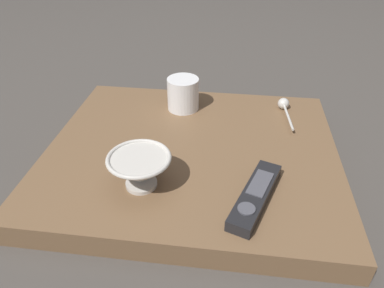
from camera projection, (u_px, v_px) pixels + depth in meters
name	position (u px, v px, depth m)	size (l,w,h in m)	color
ground_plane	(192.00, 165.00, 0.82)	(6.00, 6.00, 0.00)	#47423D
table	(192.00, 156.00, 0.81)	(0.55, 0.63, 0.05)	brown
cereal_bowl	(140.00, 169.00, 0.67)	(0.12, 0.12, 0.07)	beige
coffee_mug	(183.00, 94.00, 0.91)	(0.08, 0.08, 0.08)	white
teaspoon	(284.00, 105.00, 0.92)	(0.14, 0.03, 0.03)	silver
tv_remote_near	(255.00, 196.00, 0.65)	(0.19, 0.10, 0.03)	black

